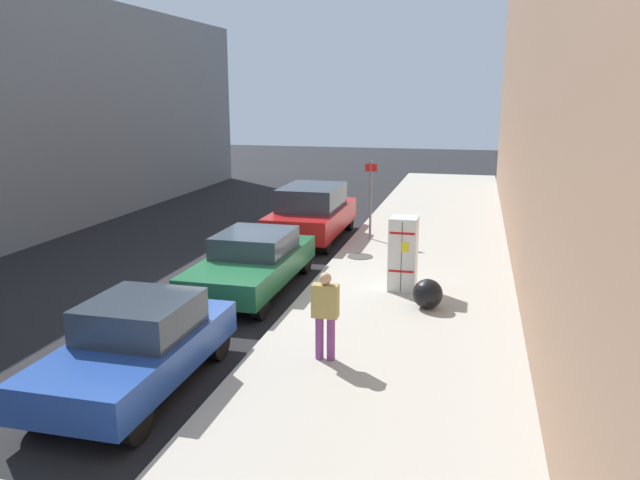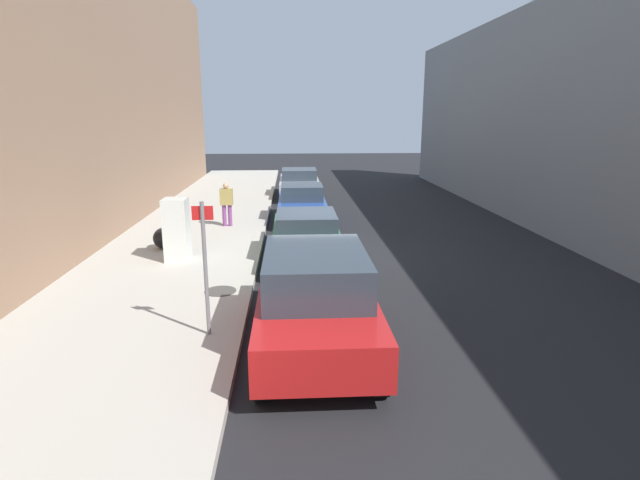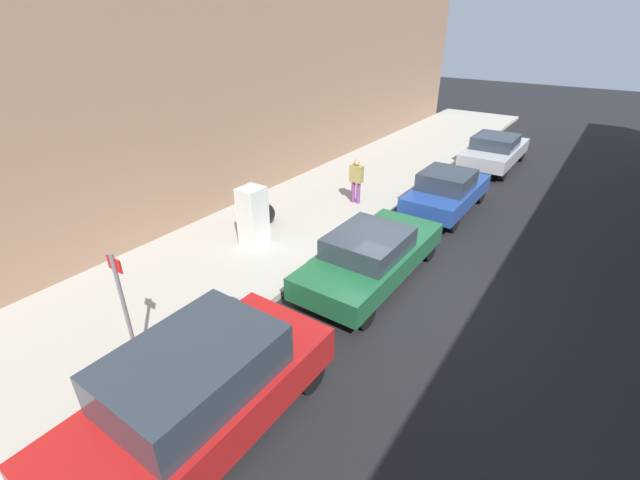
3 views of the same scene
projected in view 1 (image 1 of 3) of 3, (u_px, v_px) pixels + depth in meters
ground_plane at (238, 290)px, 14.80m from camera, size 80.00×80.00×0.00m
sidewalk_slab at (408, 300)px, 13.83m from camera, size 4.70×44.00×0.17m
building_facade_near at (593, 60)px, 11.87m from camera, size 2.02×39.60×10.34m
discarded_refrigerator at (403, 253)px, 14.19m from camera, size 0.62×0.68×1.68m
manhole_cover at (360, 256)px, 17.17m from camera, size 0.70×0.70×0.02m
street_sign_post at (371, 195)px, 18.98m from camera, size 0.36×0.07×2.41m
trash_bag at (428, 294)px, 13.00m from camera, size 0.63×0.63×0.63m
pedestrian_walking_far at (325, 311)px, 10.37m from camera, size 0.44×0.22×1.53m
parked_suv_red at (312, 212)px, 19.75m from camera, size 1.98×4.54×1.72m
parked_sedan_green at (253, 261)px, 14.65m from camera, size 1.85×4.64×1.38m
parked_hatchback_blue at (138, 345)px, 9.72m from camera, size 1.76×3.95×1.43m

